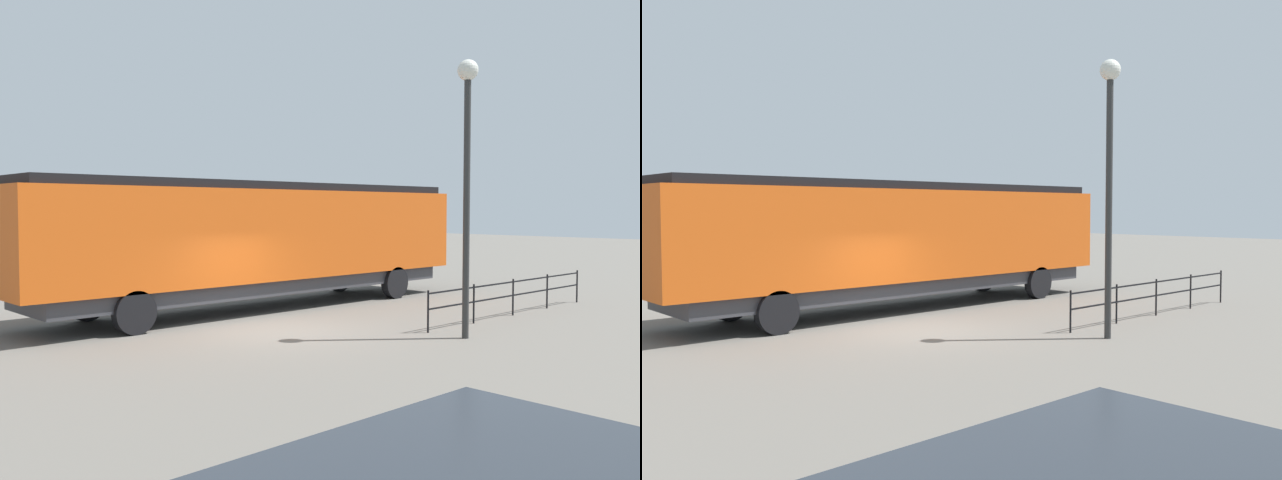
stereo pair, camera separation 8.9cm
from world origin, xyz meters
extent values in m
plane|color=#666059|center=(0.00, 0.00, 0.00)|extent=(120.00, 120.00, 0.00)
cube|color=#D15114|center=(-3.37, 2.08, 2.34)|extent=(3.07, 15.45, 2.68)
cube|color=black|center=(-3.37, 8.38, 1.94)|extent=(2.94, 2.85, 1.88)
cube|color=black|center=(-3.37, 2.08, 3.80)|extent=(2.76, 14.83, 0.24)
cube|color=#38383D|center=(-3.37, 2.08, 0.78)|extent=(2.76, 14.21, 0.45)
cylinder|color=black|center=(-4.75, 7.02, 0.55)|extent=(0.30, 1.10, 1.10)
cylinder|color=black|center=(-1.99, 7.02, 0.55)|extent=(0.30, 1.10, 1.10)
cylinder|color=black|center=(-4.75, -2.86, 0.55)|extent=(0.30, 1.10, 1.10)
cylinder|color=black|center=(-1.99, -2.86, 0.55)|extent=(0.30, 1.10, 1.10)
cylinder|color=#2D2D2D|center=(3.90, 2.71, 3.12)|extent=(0.16, 0.16, 6.24)
sphere|color=silver|center=(3.90, 2.71, 6.39)|extent=(0.50, 0.50, 0.50)
cube|color=black|center=(2.84, 6.65, 0.99)|extent=(0.04, 8.04, 0.04)
cube|color=black|center=(2.84, 6.65, 0.59)|extent=(0.04, 8.04, 0.04)
cylinder|color=black|center=(2.84, 2.63, 0.54)|extent=(0.05, 0.05, 1.07)
cylinder|color=black|center=(2.84, 4.64, 0.54)|extent=(0.05, 0.05, 1.07)
cylinder|color=black|center=(2.84, 6.65, 0.54)|extent=(0.05, 0.05, 1.07)
cylinder|color=black|center=(2.84, 8.66, 0.54)|extent=(0.05, 0.05, 1.07)
cylinder|color=black|center=(2.84, 10.67, 0.54)|extent=(0.05, 0.05, 1.07)
camera|label=1|loc=(13.15, -10.80, 3.11)|focal=37.66mm
camera|label=2|loc=(13.21, -10.74, 3.11)|focal=37.66mm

